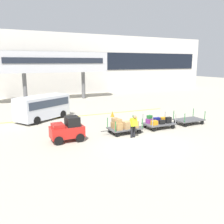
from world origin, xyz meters
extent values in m
plane|color=#A8A08E|center=(0.00, 0.00, 0.00)|extent=(120.00, 120.00, 0.00)
cube|color=yellow|center=(-0.56, 9.36, 0.00)|extent=(17.94, 1.16, 0.01)
cube|color=beige|center=(0.00, 26.00, 4.66)|extent=(59.92, 2.40, 9.33)
cube|color=black|center=(0.00, 24.75, 5.13)|extent=(56.92, 0.12, 2.80)
cube|color=#B7B7BC|center=(-0.19, 20.00, 4.98)|extent=(14.09, 2.20, 2.60)
cube|color=#1E232D|center=(-0.19, 18.86, 5.18)|extent=(12.68, 0.08, 0.70)
cylinder|color=#59595B|center=(-4.06, 20.00, 1.84)|extent=(0.50, 0.50, 3.68)
cylinder|color=#59595B|center=(3.69, 20.00, 1.84)|extent=(0.50, 0.50, 3.68)
cube|color=red|center=(-3.97, 2.65, 0.63)|extent=(2.13, 1.15, 0.70)
cube|color=black|center=(-3.60, 2.64, 1.28)|extent=(0.82, 1.01, 0.60)
cube|color=#A51B16|center=(-4.55, 2.66, 1.10)|extent=(0.72, 0.95, 0.24)
cylinder|color=black|center=(-4.64, 3.19, 0.28)|extent=(0.56, 0.19, 0.56)
cylinder|color=black|center=(-4.67, 2.15, 0.28)|extent=(0.56, 0.19, 0.56)
cylinder|color=black|center=(-3.28, 3.16, 0.28)|extent=(0.56, 0.19, 0.56)
cylinder|color=black|center=(-3.30, 2.11, 0.28)|extent=(0.56, 0.19, 0.56)
cube|color=#4C4C4F|center=(0.23, 2.55, 0.36)|extent=(2.33, 1.46, 0.08)
cylinder|color=#237033|center=(-0.81, 3.22, 0.75)|extent=(0.06, 0.06, 0.70)
cylinder|color=#237033|center=(-0.84, 1.93, 0.75)|extent=(0.06, 0.06, 0.70)
cylinder|color=#237033|center=(1.30, 3.17, 0.75)|extent=(0.06, 0.06, 0.70)
cylinder|color=#237033|center=(1.27, 1.88, 0.75)|extent=(0.06, 0.06, 0.70)
cylinder|color=black|center=(-0.62, 3.17, 0.16)|extent=(0.32, 0.11, 0.32)
cylinder|color=black|center=(-0.65, 1.98, 0.16)|extent=(0.32, 0.11, 0.32)
cylinder|color=black|center=(1.11, 3.12, 0.16)|extent=(0.32, 0.11, 0.32)
cylinder|color=black|center=(1.08, 1.93, 0.16)|extent=(0.32, 0.11, 0.32)
cylinder|color=#333333|center=(-1.27, 2.59, 0.34)|extent=(0.70, 0.07, 0.05)
cube|color=olive|center=(-0.40, 2.84, 0.60)|extent=(0.59, 0.45, 0.40)
cube|color=#A87F4C|center=(-0.45, 2.21, 0.65)|extent=(0.49, 0.46, 0.50)
cube|color=#A87F4C|center=(0.22, 2.83, 0.58)|extent=(0.53, 0.42, 0.35)
cube|color=tan|center=(0.22, 2.27, 0.66)|extent=(0.55, 0.56, 0.51)
cube|color=olive|center=(0.89, 2.85, 0.57)|extent=(0.54, 0.49, 0.34)
cube|color=#9E7A4C|center=(0.85, 2.21, 0.65)|extent=(0.43, 0.51, 0.50)
cube|color=#9E7A4C|center=(-0.40, 2.84, 0.96)|extent=(0.44, 0.36, 0.31)
cube|color=#A87F4C|center=(-0.45, 2.21, 1.04)|extent=(0.43, 0.37, 0.27)
cube|color=#4C4C4F|center=(3.23, 2.48, 0.36)|extent=(2.33, 1.46, 0.08)
cylinder|color=gray|center=(2.19, 3.15, 0.75)|extent=(0.06, 0.06, 0.70)
cylinder|color=gray|center=(2.15, 1.86, 0.75)|extent=(0.06, 0.06, 0.70)
cylinder|color=gray|center=(4.30, 3.10, 0.75)|extent=(0.06, 0.06, 0.70)
cylinder|color=gray|center=(4.27, 1.81, 0.75)|extent=(0.06, 0.06, 0.70)
cylinder|color=black|center=(2.38, 3.09, 0.16)|extent=(0.32, 0.11, 0.32)
cylinder|color=black|center=(2.35, 1.90, 0.16)|extent=(0.32, 0.11, 0.32)
cylinder|color=black|center=(4.10, 3.05, 0.16)|extent=(0.32, 0.11, 0.32)
cylinder|color=black|center=(4.08, 1.86, 0.16)|extent=(0.32, 0.11, 0.32)
cylinder|color=#333333|center=(1.73, 2.51, 0.34)|extent=(0.70, 0.07, 0.05)
cube|color=#8C338C|center=(2.57, 2.82, 0.58)|extent=(0.50, 0.34, 0.36)
cube|color=orange|center=(2.59, 2.22, 0.56)|extent=(0.46, 0.38, 0.32)
cube|color=navy|center=(3.23, 2.80, 0.59)|extent=(0.58, 0.33, 0.37)
cube|color=black|center=(3.24, 2.15, 0.55)|extent=(0.46, 0.32, 0.31)
cube|color=orange|center=(3.89, 2.79, 0.57)|extent=(0.50, 0.39, 0.34)
cube|color=black|center=(3.89, 2.18, 0.63)|extent=(0.44, 0.31, 0.46)
cube|color=#236B2D|center=(2.57, 2.82, 0.89)|extent=(0.41, 0.34, 0.25)
cube|color=#4C4C4F|center=(6.23, 2.40, 0.36)|extent=(2.33, 1.46, 0.08)
cylinder|color=#237033|center=(5.18, 3.07, 0.75)|extent=(0.06, 0.06, 0.70)
cylinder|color=#237033|center=(5.15, 1.79, 0.75)|extent=(0.06, 0.06, 0.70)
cylinder|color=#237033|center=(7.30, 3.02, 0.75)|extent=(0.06, 0.06, 0.70)
cylinder|color=#237033|center=(7.27, 1.74, 0.75)|extent=(0.06, 0.06, 0.70)
cylinder|color=black|center=(5.38, 3.02, 0.16)|extent=(0.32, 0.11, 0.32)
cylinder|color=black|center=(5.35, 1.83, 0.16)|extent=(0.32, 0.11, 0.32)
cylinder|color=black|center=(7.10, 2.98, 0.16)|extent=(0.32, 0.11, 0.32)
cylinder|color=black|center=(7.07, 1.79, 0.16)|extent=(0.32, 0.11, 0.32)
cylinder|color=#333333|center=(4.73, 2.44, 0.34)|extent=(0.70, 0.07, 0.05)
cylinder|color=black|center=(0.10, 1.40, 0.41)|extent=(0.16, 0.16, 0.82)
cylinder|color=black|center=(0.30, 1.40, 0.41)|extent=(0.16, 0.16, 0.82)
cube|color=#D1E51E|center=(0.20, 1.30, 1.09)|extent=(0.40, 0.42, 0.61)
sphere|color=#8C6647|center=(0.20, 1.18, 1.45)|extent=(0.22, 0.22, 0.22)
cube|color=silver|center=(-4.08, 9.42, 1.15)|extent=(5.11, 4.04, 1.90)
cube|color=#2D3847|center=(-4.08, 9.42, 1.55)|extent=(4.80, 3.88, 0.64)
cylinder|color=black|center=(-4.93, 7.93, 0.34)|extent=(0.71, 0.55, 0.68)
cylinder|color=black|center=(-2.35, 9.41, 0.34)|extent=(0.71, 0.55, 0.68)
cone|color=orange|center=(1.86, 7.62, 0.28)|extent=(0.36, 0.36, 0.55)
camera|label=1|loc=(-8.26, -12.01, 4.99)|focal=39.12mm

